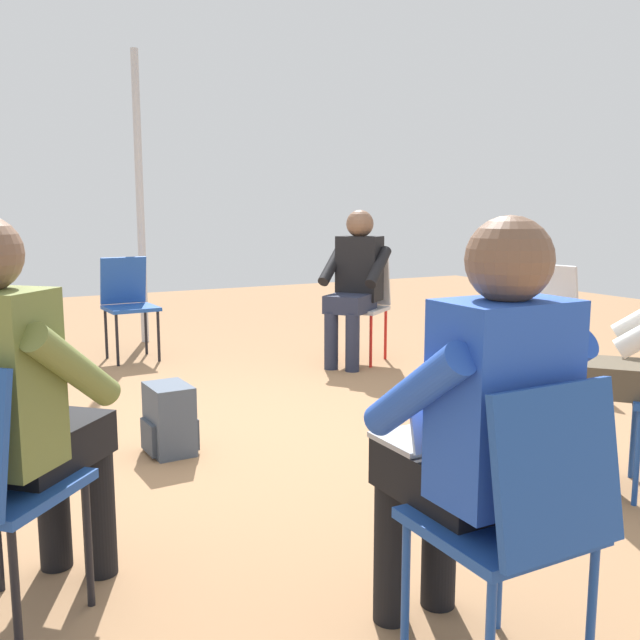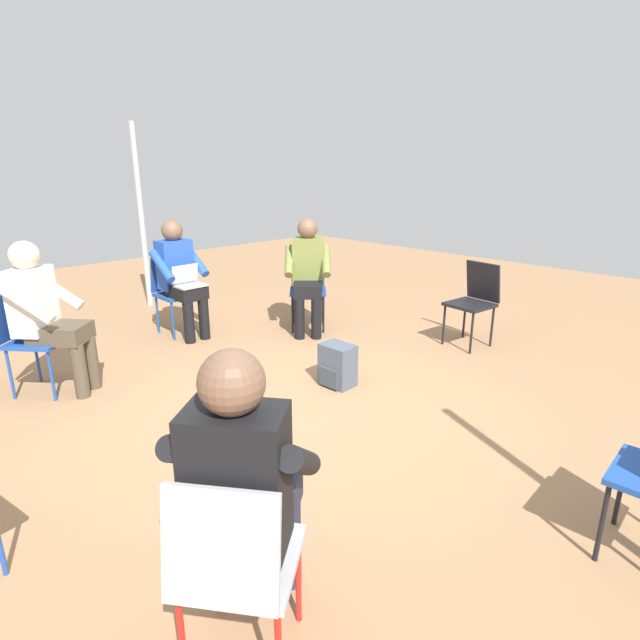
{
  "view_description": "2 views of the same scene",
  "coord_description": "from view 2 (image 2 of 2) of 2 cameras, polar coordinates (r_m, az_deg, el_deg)",
  "views": [
    {
      "loc": [
        -3.54,
        1.54,
        1.26
      ],
      "look_at": [
        -0.03,
        -0.34,
        0.63
      ],
      "focal_mm": 40.0,
      "sensor_mm": 36.0,
      "label": 1
    },
    {
      "loc": [
        2.62,
        -2.28,
        1.79
      ],
      "look_at": [
        0.36,
        -0.06,
        0.8
      ],
      "focal_mm": 28.0,
      "sensor_mm": 36.0,
      "label": 2
    }
  ],
  "objects": [
    {
      "name": "ground_plane",
      "position": [
        3.91,
        -3.19,
        -9.95
      ],
      "size": [
        14.0,
        14.0,
        0.0
      ],
      "primitive_type": "plane",
      "color": "#99704C"
    },
    {
      "name": "chair_southwest",
      "position": [
        4.62,
        -30.27,
        -1.36
      ],
      "size": [
        0.59,
        0.58,
        0.85
      ],
      "rotation": [
        0.0,
        0.0,
        -0.86
      ],
      "color": "#1E4799",
      "rests_on": "ground"
    },
    {
      "name": "chair_north",
      "position": [
        5.31,
        17.27,
        2.44
      ],
      "size": [
        0.45,
        0.48,
        0.85
      ],
      "rotation": [
        0.0,
        0.0,
        3.02
      ],
      "color": "black",
      "rests_on": "ground"
    },
    {
      "name": "chair_southeast",
      "position": [
        1.91,
        -9.74,
        -25.57
      ],
      "size": [
        0.57,
        0.58,
        0.85
      ],
      "rotation": [
        0.0,
        0.0,
        0.64
      ],
      "color": "#B7B7BC",
      "rests_on": "ground"
    },
    {
      "name": "chair_northwest",
      "position": [
        5.65,
        -1.39,
        4.1
      ],
      "size": [
        0.59,
        0.58,
        0.85
      ],
      "rotation": [
        0.0,
        0.0,
        -2.33
      ],
      "color": "#1E4799",
      "rests_on": "ground"
    },
    {
      "name": "chair_west",
      "position": [
        5.69,
        -16.38,
        3.49
      ],
      "size": [
        0.44,
        0.4,
        0.85
      ],
      "rotation": [
        0.0,
        0.0,
        -1.57
      ],
      "color": "#1E4799",
      "rests_on": "ground"
    },
    {
      "name": "person_with_laptop",
      "position": [
        5.5,
        -15.69,
        5.2
      ],
      "size": [
        0.52,
        0.49,
        1.24
      ],
      "rotation": [
        0.0,
        0.0,
        -1.57
      ],
      "color": "black",
      "rests_on": "ground"
    },
    {
      "name": "person_in_white",
      "position": [
        4.48,
        -28.9,
        0.97
      ],
      "size": [
        0.63,
        0.63,
        1.24
      ],
      "rotation": [
        0.0,
        0.0,
        -0.86
      ],
      "color": "#4C4233",
      "rests_on": "ground"
    },
    {
      "name": "person_in_olive",
      "position": [
        5.45,
        -1.41,
        5.73
      ],
      "size": [
        0.63,
        0.63,
        1.24
      ],
      "rotation": [
        0.0,
        0.0,
        -2.33
      ],
      "color": "black",
      "rests_on": "ground"
    },
    {
      "name": "person_in_black",
      "position": [
        1.91,
        -8.43,
        -17.9
      ],
      "size": [
        0.63,
        0.63,
        1.24
      ],
      "rotation": [
        0.0,
        0.0,
        0.64
      ],
      "color": "#23283D",
      "rests_on": "ground"
    },
    {
      "name": "backpack_near_laptop_user",
      "position": [
        4.22,
        2.02,
        -5.44
      ],
      "size": [
        0.29,
        0.26,
        0.36
      ],
      "rotation": [
        0.0,
        0.0,
        0.04
      ],
      "color": "#475160",
      "rests_on": "ground"
    },
    {
      "name": "tent_pole_far",
      "position": [
        6.82,
        -19.74,
        10.93
      ],
      "size": [
        0.07,
        0.07,
        2.29
      ],
      "primitive_type": "cylinder",
      "color": "#B2B2B7",
      "rests_on": "ground"
    }
  ]
}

